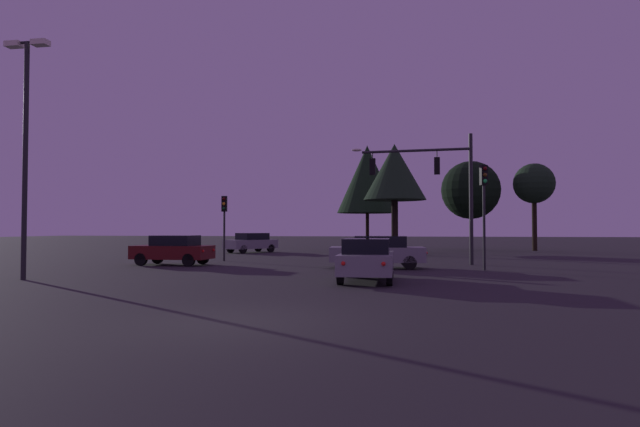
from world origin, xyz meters
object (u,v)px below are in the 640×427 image
(tree_center_horizon, at_px, (367,179))
(car_crossing_right, at_px, (173,250))
(traffic_signal_mast_arm, at_px, (435,178))
(car_nearside_lane, at_px, (367,259))
(parking_lot_lamp_post, at_px, (26,130))
(traffic_light_corner_left, at_px, (224,215))
(tree_right_cluster, at_px, (471,190))
(traffic_light_corner_right, at_px, (484,196))
(tree_behind_sign, at_px, (395,173))
(car_far_lane, at_px, (251,242))
(tree_left_far, at_px, (534,184))
(car_crossing_left, at_px, (378,251))

(tree_center_horizon, bearing_deg, car_crossing_right, -115.08)
(traffic_signal_mast_arm, xyz_separation_m, tree_center_horizon, (-4.74, 15.51, 1.49))
(car_nearside_lane, xyz_separation_m, parking_lot_lamp_post, (-12.45, -1.62, 4.72))
(traffic_light_corner_left, height_order, tree_right_cluster, tree_right_cluster)
(tree_right_cluster, bearing_deg, traffic_light_corner_right, -95.49)
(traffic_light_corner_left, bearing_deg, tree_behind_sign, 43.78)
(car_far_lane, distance_m, tree_center_horizon, 11.22)
(traffic_signal_mast_arm, relative_size, car_nearside_lane, 1.64)
(traffic_light_corner_right, height_order, parking_lot_lamp_post, parking_lot_lamp_post)
(car_nearside_lane, relative_size, car_crossing_right, 1.02)
(traffic_light_corner_left, xyz_separation_m, tree_right_cluster, (15.86, 17.00, 2.48))
(tree_behind_sign, distance_m, tree_right_cluster, 10.09)
(car_nearside_lane, height_order, tree_left_far, tree_left_far)
(car_far_lane, bearing_deg, car_crossing_right, -89.73)
(car_crossing_right, relative_size, parking_lot_lamp_post, 0.46)
(tree_left_far, height_order, tree_center_horizon, tree_center_horizon)
(tree_right_cluster, bearing_deg, parking_lot_lamp_post, -124.24)
(parking_lot_lamp_post, relative_size, tree_left_far, 1.20)
(traffic_light_corner_right, distance_m, tree_center_horizon, 20.46)
(traffic_light_corner_left, xyz_separation_m, traffic_light_corner_right, (13.82, -4.27, 0.66))
(tree_center_horizon, bearing_deg, car_far_lane, -150.94)
(traffic_light_corner_left, height_order, tree_behind_sign, tree_behind_sign)
(traffic_light_corner_right, height_order, tree_left_far, tree_left_far)
(tree_behind_sign, bearing_deg, traffic_light_corner_right, -72.41)
(car_crossing_left, height_order, parking_lot_lamp_post, parking_lot_lamp_post)
(tree_right_cluster, bearing_deg, car_nearside_lane, -104.42)
(car_nearside_lane, xyz_separation_m, tree_behind_sign, (0.59, 18.95, 5.15))
(traffic_light_corner_left, distance_m, tree_left_far, 27.17)
(car_crossing_right, height_order, car_far_lane, same)
(tree_right_cluster, bearing_deg, car_crossing_left, -108.14)
(parking_lot_lamp_post, xyz_separation_m, tree_left_far, (24.48, 28.38, 0.09))
(tree_center_horizon, bearing_deg, tree_left_far, 8.59)
(tree_behind_sign, height_order, tree_center_horizon, tree_center_horizon)
(tree_left_far, bearing_deg, parking_lot_lamp_post, -130.78)
(car_far_lane, xyz_separation_m, tree_right_cluster, (17.37, 6.93, 4.36))
(car_nearside_lane, height_order, tree_right_cluster, tree_right_cluster)
(car_far_lane, distance_m, tree_behind_sign, 12.24)
(car_crossing_right, distance_m, tree_left_far, 30.76)
(traffic_light_corner_right, relative_size, car_crossing_left, 1.03)
(tree_left_far, bearing_deg, tree_behind_sign, -145.67)
(tree_center_horizon, bearing_deg, car_nearside_lane, -85.80)
(car_crossing_left, relative_size, car_far_lane, 1.05)
(traffic_light_corner_left, distance_m, tree_right_cluster, 23.38)
(car_crossing_left, distance_m, tree_center_horizon, 19.54)
(parking_lot_lamp_post, relative_size, tree_behind_sign, 1.10)
(parking_lot_lamp_post, bearing_deg, car_crossing_left, 31.18)
(car_nearside_lane, xyz_separation_m, tree_left_far, (12.03, 26.76, 4.81))
(parking_lot_lamp_post, distance_m, tree_left_far, 37.48)
(traffic_light_corner_left, distance_m, parking_lot_lamp_post, 12.26)
(tree_right_cluster, bearing_deg, tree_left_far, -0.26)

